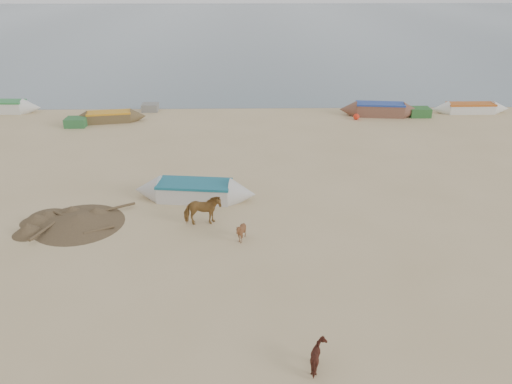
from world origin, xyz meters
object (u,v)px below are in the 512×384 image
calf_right (320,357)px  near_canoe (195,191)px  cow_adult (202,210)px  calf_front (241,232)px

calf_right → near_canoe: size_ratio=0.14×
cow_adult → calf_right: 9.38m
calf_front → calf_right: (2.20, -7.07, -0.03)m
cow_adult → near_canoe: 2.63m
cow_adult → calf_right: size_ratio=1.98×
calf_front → near_canoe: near_canoe is taller
calf_front → near_canoe: (-2.22, 4.04, 0.00)m
near_canoe → calf_front: bearing=-54.3°
calf_front → calf_right: 7.40m
cow_adult → near_canoe: cow_adult is taller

